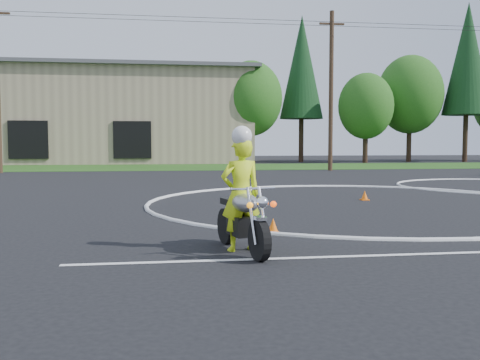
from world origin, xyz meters
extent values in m
plane|color=black|center=(0.00, 0.00, 0.00)|extent=(120.00, 120.00, 0.00)
cube|color=#1E4714|center=(0.00, 27.00, 0.01)|extent=(120.00, 10.00, 0.02)
torus|color=silver|center=(0.00, 3.00, 0.01)|extent=(12.12, 12.12, 0.12)
cube|color=silver|center=(-3.00, -4.00, 0.01)|extent=(8.00, 0.12, 0.01)
cylinder|color=black|center=(-4.09, -4.09, 0.31)|extent=(0.26, 0.64, 0.63)
cylinder|color=black|center=(-4.42, -2.66, 0.31)|extent=(0.26, 0.64, 0.63)
cube|color=black|center=(-4.27, -3.33, 0.42)|extent=(0.42, 0.63, 0.31)
ellipsoid|color=#A5A5AA|center=(-4.22, -3.53, 0.82)|extent=(0.52, 0.74, 0.29)
cube|color=black|center=(-4.34, -3.02, 0.77)|extent=(0.41, 0.67, 0.10)
cylinder|color=silver|center=(-4.20, -4.03, 0.68)|extent=(0.13, 0.38, 0.84)
cylinder|color=white|center=(-4.02, -3.99, 0.68)|extent=(0.13, 0.38, 0.84)
cube|color=white|center=(-4.09, -4.11, 0.65)|extent=(0.19, 0.26, 0.05)
cylinder|color=white|center=(-4.15, -3.84, 1.07)|extent=(0.72, 0.20, 0.04)
sphere|color=white|center=(-4.07, -4.19, 0.89)|extent=(0.19, 0.19, 0.19)
sphere|color=orange|center=(-4.26, -4.22, 0.86)|extent=(0.09, 0.09, 0.09)
sphere|color=#FF480C|center=(-3.89, -4.13, 0.86)|extent=(0.09, 0.09, 0.09)
cylinder|color=silver|center=(-4.20, -2.88, 0.31)|extent=(0.27, 0.83, 0.08)
imported|color=#D0F119|center=(-4.26, -3.28, 0.93)|extent=(0.76, 0.58, 1.85)
sphere|color=white|center=(-4.25, -3.33, 1.88)|extent=(0.33, 0.33, 0.33)
cone|color=orange|center=(0.63, 3.82, 0.15)|extent=(0.22, 0.22, 0.30)
cube|color=orange|center=(0.63, 3.82, 0.01)|extent=(0.24, 0.24, 0.03)
cone|color=orange|center=(-3.39, -1.72, 0.15)|extent=(0.22, 0.22, 0.30)
cube|color=orange|center=(-3.39, -1.72, 0.01)|extent=(0.24, 0.24, 0.03)
cube|color=tan|center=(-18.00, 40.00, 4.00)|extent=(40.00, 16.00, 8.00)
cube|color=#4C4C51|center=(-18.00, 40.00, 8.15)|extent=(41.00, 17.00, 0.30)
cube|color=black|center=(-16.00, 31.90, 2.00)|extent=(3.00, 0.16, 3.00)
cube|color=black|center=(-8.00, 31.90, 2.00)|extent=(3.00, 0.16, 3.00)
cylinder|color=#382619|center=(2.00, 34.00, 1.62)|extent=(0.44, 0.44, 3.24)
ellipsoid|color=#1E5116|center=(2.00, 34.00, 5.58)|extent=(5.40, 5.40, 6.48)
cylinder|color=#382619|center=(7.00, 36.00, 1.98)|extent=(0.44, 0.44, 3.96)
cone|color=black|center=(7.00, 36.00, 8.63)|extent=(3.96, 3.96, 9.35)
cylinder|color=#382619|center=(12.00, 33.00, 1.44)|extent=(0.44, 0.44, 2.88)
ellipsoid|color=#1E5116|center=(12.00, 33.00, 4.96)|extent=(4.80, 4.80, 5.76)
cylinder|color=#382619|center=(17.00, 35.00, 1.80)|extent=(0.44, 0.44, 3.60)
ellipsoid|color=#1E5116|center=(17.00, 35.00, 6.20)|extent=(6.00, 6.00, 7.20)
cylinder|color=#382619|center=(22.00, 34.00, 2.16)|extent=(0.44, 0.44, 4.32)
cone|color=black|center=(22.00, 34.00, 9.42)|extent=(4.32, 4.32, 10.20)
cylinder|color=#382619|center=(-2.00, 35.00, 1.44)|extent=(0.44, 0.44, 2.88)
ellipsoid|color=#1E5116|center=(-2.00, 35.00, 4.96)|extent=(4.80, 4.80, 5.76)
cylinder|color=#473321|center=(5.00, 21.00, 5.00)|extent=(0.28, 0.28, 10.00)
cube|color=#473321|center=(5.00, 21.00, 9.20)|extent=(1.60, 0.12, 0.12)
cylinder|color=black|center=(-5.00, 20.45, 9.20)|extent=(20.00, 0.02, 0.02)
cylinder|color=black|center=(-5.00, 21.55, 9.20)|extent=(20.00, 0.02, 0.02)
cylinder|color=black|center=(15.00, 21.55, 9.20)|extent=(20.00, 0.02, 0.02)
camera|label=1|loc=(-5.50, -11.87, 1.77)|focal=40.00mm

